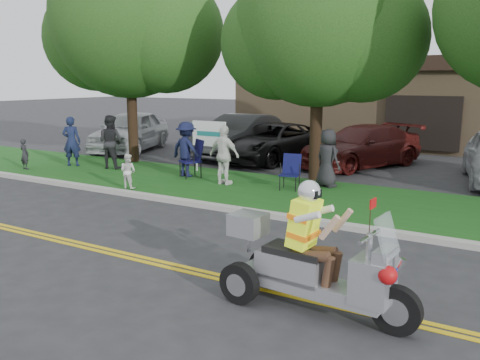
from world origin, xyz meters
The scene contains 23 objects.
ground centered at (0.00, 0.00, 0.00)m, with size 120.00×120.00×0.00m, color #28282B.
centerline_near centered at (0.00, -0.58, 0.01)m, with size 60.00×0.10×0.01m, color gold.
centerline_far centered at (0.00, -0.42, 0.01)m, with size 60.00×0.10×0.01m, color gold.
curb centered at (0.00, 3.05, 0.06)m, with size 60.00×0.25×0.12m, color #A8A89E.
grass_verge centered at (0.00, 5.20, 0.06)m, with size 60.00×4.00×0.10m, color #164C14.
commercial_building centered at (2.00, 18.98, 2.01)m, with size 18.00×8.20×4.00m.
tree_left centered at (-6.44, 7.03, 4.85)m, with size 6.62×5.40×7.78m.
tree_mid centered at (0.55, 7.23, 4.43)m, with size 5.88×4.80×7.05m.
business_sign centered at (-2.90, 6.60, 1.26)m, with size 1.25×0.06×1.75m.
trike_scooter centered at (3.74, -0.83, 0.62)m, with size 2.73×0.94×1.79m.
lawn_chair_a centered at (-2.82, 5.67, 0.75)m, with size 0.85×0.86×1.15m.
lawn_chair_b centered at (0.45, 5.61, 0.64)m, with size 0.59×0.61×0.96m.
spectator_adult_left centered at (-7.66, 5.18, 0.96)m, with size 0.62×0.41×1.71m, color #161D3D.
spectator_adult_mid centered at (-6.15, 5.51, 1.00)m, with size 0.87×0.68×1.79m, color black.
spectator_adult_right centered at (-1.44, 5.20, 0.95)m, with size 0.99×0.41×1.69m, color silver.
spectator_chair_a centered at (-3.09, 5.64, 0.95)m, with size 1.09×0.63×1.69m, color #131736.
spectator_chair_b centered at (1.20, 6.40, 0.91)m, with size 0.79×0.51×1.62m, color #232325.
child_left centered at (-8.50, 3.91, 0.61)m, with size 0.37×0.24×1.02m, color black.
child_right centered at (-3.43, 3.40, 0.59)m, with size 0.47×0.36×0.96m, color silver.
parked_car_far_left centered at (-9.00, 9.55, 0.87)m, with size 2.06×5.12×1.74m, color #ACAFB4.
parked_car_left centered at (-4.08, 10.54, 0.84)m, with size 1.77×5.08×1.67m, color #333436.
parked_car_mid centered at (-2.50, 10.26, 0.72)m, with size 2.38×5.15×1.43m, color black.
parked_car_right centered at (0.80, 10.70, 0.73)m, with size 2.04×5.03×1.46m, color #4A1311.
Camera 1 is at (6.21, -6.81, 3.07)m, focal length 38.00 mm.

